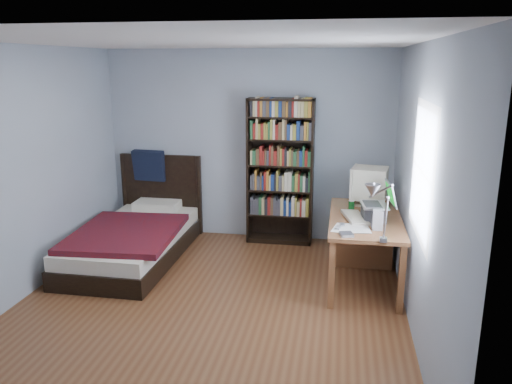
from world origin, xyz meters
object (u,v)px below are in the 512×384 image
bookshelf (280,172)px  speaker (378,220)px  soda_can (351,206)px  desk (363,233)px  keyboard (355,217)px  laptop (376,210)px  bed (136,236)px  crt_monitor (368,184)px  desk_lamp (375,197)px

bookshelf → speaker: bearing=-52.4°
soda_can → bookshelf: (-0.91, 0.91, 0.16)m
soda_can → bookshelf: bearing=134.8°
desk → keyboard: size_ratio=3.05×
laptop → bed: bearing=172.3°
keyboard → speaker: 0.38m
desk → speaker: (0.10, -0.79, 0.42)m
desk → keyboard: 0.60m
keyboard → bed: bed is taller
crt_monitor → bookshelf: (-1.09, 0.62, -0.03)m
crt_monitor → bookshelf: bookshelf is taller
crt_monitor → soda_can: 0.40m
desk_lamp → soda_can: size_ratio=5.49×
keyboard → desk: bearing=63.1°
crt_monitor → bookshelf: size_ratio=0.24×
speaker → desk_lamp: bearing=-98.4°
soda_can → bed: size_ratio=0.05×
crt_monitor → keyboard: bearing=-104.9°
soda_can → bookshelf: 1.29m
laptop → bed: 2.91m
speaker → bed: 2.96m
keyboard → soda_can: 0.28m
desk → keyboard: keyboard is taller
speaker → keyboard: bearing=123.0°
bookshelf → keyboard: bearing=-51.6°
laptop → desk_lamp: size_ratio=0.63×
desk → speaker: bearing=-83.1°
bed → laptop: bearing=-7.7°
desk → crt_monitor: bearing=64.7°
crt_monitor → speaker: crt_monitor is taller
laptop → desk_lamp: 1.12m
speaker → soda_can: 0.63m
speaker → bookshelf: bookshelf is taller
laptop → speaker: 0.30m
laptop → desk_lamp: bearing=-95.0°
desk → bed: (-2.73, -0.11, -0.16)m
laptop → desk: bearing=100.6°
soda_can → laptop: bearing=-49.9°
laptop → desk_lamp: (-0.09, -1.04, 0.41)m
desk_lamp → bed: bearing=152.4°
soda_can → speaker: bearing=-67.3°
laptop → bookshelf: (-1.15, 1.20, 0.11)m
desk → keyboard: (-0.11, -0.49, 0.33)m
crt_monitor → desk_lamp: desk_lamp is taller
laptop → speaker: bearing=-89.5°
desk_lamp → speaker: 0.87m
desk_lamp → soda_can: bearing=96.4°
laptop → crt_monitor: bearing=95.4°
crt_monitor → desk: bearing=-115.3°
bed → keyboard: bearing=-8.2°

